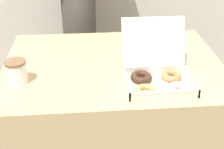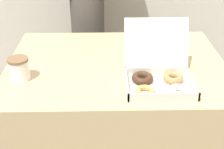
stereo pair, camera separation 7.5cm
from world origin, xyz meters
TOP-DOWN VIEW (x-y plane):
  - table at (0.00, 0.00)m, footprint 1.16×0.86m
  - donut_box at (0.19, -0.22)m, footprint 0.31×0.34m
  - coffee_cup at (-0.47, -0.17)m, footprint 0.10×0.10m

SIDE VIEW (x-z plane):
  - table at x=0.00m, z-range 0.00..0.73m
  - donut_box at x=0.19m, z-range 0.64..0.91m
  - coffee_cup at x=-0.47m, z-range 0.73..0.85m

